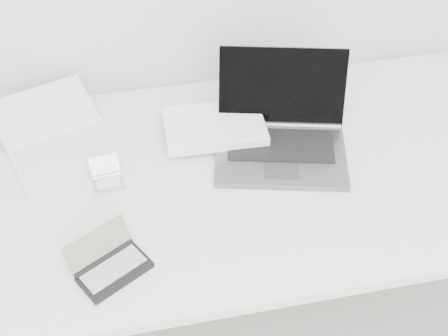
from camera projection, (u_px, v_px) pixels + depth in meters
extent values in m
cube|color=white|center=(232.00, 177.00, 1.61)|extent=(1.60, 0.80, 0.03)
cylinder|color=silver|center=(416.00, 151.00, 2.22)|extent=(0.04, 0.04, 0.70)
cube|color=slate|center=(281.00, 156.00, 1.63)|extent=(0.39, 0.31, 0.02)
cube|color=black|center=(281.00, 145.00, 1.65)|extent=(0.30, 0.19, 0.00)
cube|color=black|center=(282.00, 87.00, 1.67)|extent=(0.35, 0.16, 0.21)
cylinder|color=slate|center=(280.00, 125.00, 1.71)|extent=(0.33, 0.10, 0.02)
cube|color=#3D3F42|center=(282.00, 171.00, 1.58)|extent=(0.10, 0.08, 0.00)
cube|color=white|center=(214.00, 126.00, 1.68)|extent=(0.28, 0.19, 0.03)
cube|color=white|center=(214.00, 122.00, 1.67)|extent=(0.27, 0.18, 0.00)
cube|color=white|center=(67.00, 156.00, 1.63)|extent=(0.31, 0.26, 0.02)
cube|color=silver|center=(64.00, 149.00, 1.64)|extent=(0.26, 0.18, 0.00)
cube|color=white|center=(43.00, 110.00, 1.72)|extent=(0.30, 0.24, 0.05)
cylinder|color=white|center=(54.00, 133.00, 1.68)|extent=(0.25, 0.10, 0.02)
cube|color=silver|center=(109.00, 184.00, 1.56)|extent=(0.08, 0.06, 0.01)
cube|color=silver|center=(109.00, 183.00, 1.56)|extent=(0.06, 0.04, 0.00)
cube|color=gray|center=(104.00, 165.00, 1.58)|extent=(0.08, 0.04, 0.04)
cylinder|color=silver|center=(107.00, 175.00, 1.58)|extent=(0.07, 0.02, 0.01)
cube|color=black|center=(115.00, 272.00, 1.37)|extent=(0.18, 0.15, 0.01)
cube|color=gray|center=(113.00, 269.00, 1.36)|extent=(0.15, 0.12, 0.00)
cube|color=gray|center=(98.00, 245.00, 1.37)|extent=(0.15, 0.10, 0.07)
cylinder|color=black|center=(104.00, 259.00, 1.38)|extent=(0.14, 0.09, 0.02)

